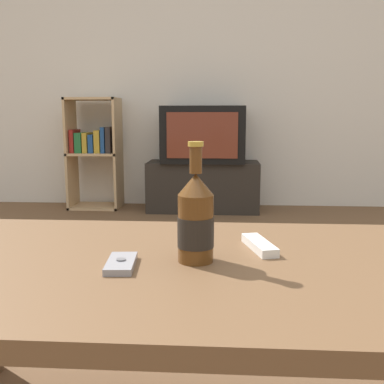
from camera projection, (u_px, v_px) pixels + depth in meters
back_wall at (212, 54)px, 3.80m from camera, size 8.00×0.05×2.60m
coffee_table at (182, 288)px, 0.97m from camera, size 1.35×0.72×0.46m
tv_stand at (203, 186)px, 3.72m from camera, size 0.91×0.39×0.41m
television at (203, 134)px, 3.65m from camera, size 0.66×0.47×0.45m
bookshelf at (94, 149)px, 3.79m from camera, size 0.42×0.30×0.93m
beer_bottle at (196, 220)px, 0.94m from camera, size 0.08×0.08×0.26m
cell_phone at (121, 263)px, 0.92m from camera, size 0.07×0.12×0.02m
remote_control at (259, 245)px, 1.04m from camera, size 0.08×0.15×0.02m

